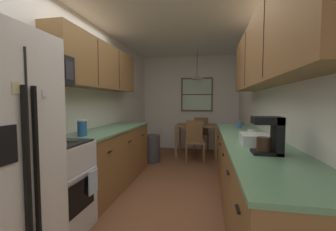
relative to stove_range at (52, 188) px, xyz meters
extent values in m
plane|color=brown|center=(0.99, 1.58, -0.47)|extent=(12.00, 12.00, 0.00)
cube|color=white|center=(-0.36, 1.58, 0.80)|extent=(0.10, 9.00, 2.55)
cube|color=white|center=(2.34, 1.58, 0.80)|extent=(0.10, 9.00, 2.55)
cube|color=white|center=(0.99, 4.23, 0.80)|extent=(4.40, 0.10, 2.55)
cube|color=white|center=(0.99, 1.58, 2.12)|extent=(4.40, 9.00, 0.08)
cube|color=black|center=(0.41, -0.69, 0.37)|extent=(0.01, 0.01, 1.62)
cube|color=black|center=(0.42, -0.73, 0.37)|extent=(0.02, 0.02, 1.15)
cube|color=black|center=(0.42, -0.65, 0.37)|extent=(0.02, 0.02, 1.15)
cube|color=black|center=(0.41, -0.85, 0.61)|extent=(0.01, 0.15, 0.22)
cube|color=beige|center=(0.41, -0.77, 0.93)|extent=(0.01, 0.05, 0.07)
cube|color=white|center=(0.41, -0.54, 0.91)|extent=(0.01, 0.04, 0.05)
cube|color=silver|center=(0.00, 0.00, -0.02)|extent=(0.62, 0.60, 0.90)
cube|color=black|center=(0.32, 0.00, -0.05)|extent=(0.01, 0.42, 0.30)
cube|color=silver|center=(0.34, 0.00, 0.16)|extent=(0.02, 0.48, 0.02)
cube|color=black|center=(0.00, 0.00, 0.44)|extent=(0.59, 0.57, 0.02)
cube|color=silver|center=(-0.28, 0.00, 0.53)|extent=(0.06, 0.60, 0.20)
cylinder|color=#2D2D2D|center=(-0.14, -0.13, 0.45)|extent=(0.15, 0.15, 0.01)
cylinder|color=#2D2D2D|center=(-0.14, 0.13, 0.45)|extent=(0.15, 0.15, 0.01)
cylinder|color=#2D2D2D|center=(0.14, -0.13, 0.45)|extent=(0.15, 0.15, 0.01)
cylinder|color=#2D2D2D|center=(0.14, 0.13, 0.45)|extent=(0.15, 0.15, 0.01)
cube|color=black|center=(-0.12, 0.00, 1.17)|extent=(0.38, 0.62, 0.30)
cube|color=black|center=(0.08, -0.06, 1.17)|extent=(0.01, 0.37, 0.19)
cube|color=#2D2D33|center=(0.08, 0.21, 1.17)|extent=(0.01, 0.12, 0.19)
cube|color=brown|center=(-0.01, 1.34, -0.04)|extent=(0.60, 2.06, 0.87)
cube|color=#60936B|center=(-0.01, 1.34, 0.41)|extent=(0.63, 2.08, 0.03)
cube|color=black|center=(0.31, 0.65, 0.23)|extent=(0.02, 0.10, 0.01)
cube|color=black|center=(0.31, 1.34, 0.23)|extent=(0.02, 0.10, 0.01)
cube|color=black|center=(0.31, 2.03, 0.23)|extent=(0.02, 0.10, 0.01)
cube|color=brown|center=(-0.15, 1.29, 1.38)|extent=(0.32, 2.16, 0.68)
cube|color=#2D2319|center=(0.02, 0.93, 1.38)|extent=(0.01, 0.01, 0.62)
cube|color=#2D2319|center=(0.02, 1.65, 1.38)|extent=(0.01, 0.01, 0.62)
cube|color=brown|center=(1.99, 0.74, -0.04)|extent=(0.60, 3.29, 0.87)
cube|color=#60936B|center=(1.99, 0.74, 0.41)|extent=(0.63, 3.31, 0.03)
cube|color=black|center=(1.68, -0.58, 0.23)|extent=(0.02, 0.10, 0.01)
cube|color=black|center=(1.68, 0.08, 0.23)|extent=(0.02, 0.10, 0.01)
cube|color=black|center=(1.68, 0.74, 0.23)|extent=(0.02, 0.10, 0.01)
cube|color=black|center=(1.68, 1.39, 0.23)|extent=(0.02, 0.10, 0.01)
cube|color=black|center=(1.68, 2.05, 0.23)|extent=(0.02, 0.10, 0.01)
cube|color=brown|center=(2.13, 0.69, 1.41)|extent=(0.32, 2.99, 0.76)
cube|color=#2D2319|center=(1.97, 0.19, 1.41)|extent=(0.01, 0.01, 0.70)
cube|color=#2D2319|center=(1.97, 1.18, 1.41)|extent=(0.01, 0.01, 0.70)
cube|color=brown|center=(1.22, 3.47, 0.27)|extent=(0.97, 0.74, 0.03)
cube|color=brown|center=(0.77, 3.13, -0.11)|extent=(0.06, 0.06, 0.73)
cube|color=brown|center=(1.68, 3.13, -0.11)|extent=(0.06, 0.06, 0.73)
cube|color=brown|center=(0.77, 3.81, -0.11)|extent=(0.06, 0.06, 0.73)
cube|color=brown|center=(1.68, 3.81, -0.11)|extent=(0.06, 0.06, 0.73)
cube|color=brown|center=(1.22, 2.82, -0.02)|extent=(0.45, 0.45, 0.04)
cube|color=brown|center=(1.20, 3.00, 0.20)|extent=(0.37, 0.08, 0.45)
cylinder|color=brown|center=(1.43, 2.66, -0.26)|extent=(0.04, 0.04, 0.43)
cylinder|color=brown|center=(1.06, 2.61, -0.26)|extent=(0.04, 0.04, 0.43)
cylinder|color=brown|center=(1.38, 3.02, -0.26)|extent=(0.04, 0.04, 0.43)
cylinder|color=brown|center=(1.02, 2.98, -0.26)|extent=(0.04, 0.04, 0.43)
cube|color=brown|center=(1.30, 4.12, -0.02)|extent=(0.44, 0.44, 0.04)
cube|color=brown|center=(1.32, 3.94, 0.20)|extent=(0.37, 0.07, 0.45)
cylinder|color=brown|center=(1.10, 4.28, -0.26)|extent=(0.04, 0.04, 0.43)
cylinder|color=brown|center=(1.46, 4.32, -0.26)|extent=(0.04, 0.04, 0.43)
cylinder|color=brown|center=(1.14, 3.92, -0.26)|extent=(0.04, 0.04, 0.43)
cylinder|color=brown|center=(1.50, 3.96, -0.26)|extent=(0.04, 0.04, 0.43)
cylinder|color=black|center=(1.22, 3.47, 1.78)|extent=(0.01, 0.01, 0.59)
cone|color=beige|center=(1.22, 3.47, 1.44)|extent=(0.33, 0.33, 0.10)
sphere|color=white|center=(1.22, 3.47, 1.46)|extent=(0.06, 0.06, 0.06)
cube|color=brown|center=(1.19, 4.16, 1.04)|extent=(0.86, 0.04, 0.91)
cube|color=#B2D1B7|center=(1.19, 4.15, 1.04)|extent=(0.78, 0.01, 0.83)
cube|color=brown|center=(1.19, 4.14, 1.04)|extent=(0.78, 0.02, 0.03)
cylinder|color=#3F3F42|center=(0.29, 2.71, -0.18)|extent=(0.35, 0.35, 0.59)
cylinder|color=#265999|center=(-0.01, 0.55, 0.52)|extent=(0.11, 0.11, 0.18)
cylinder|color=white|center=(-0.01, 0.55, 0.62)|extent=(0.11, 0.11, 0.02)
cube|color=silver|center=(0.35, 0.15, 0.03)|extent=(0.02, 0.16, 0.24)
cube|color=black|center=(1.97, -0.01, 0.44)|extent=(0.22, 0.18, 0.02)
cube|color=black|center=(2.05, -0.01, 0.58)|extent=(0.06, 0.18, 0.30)
cube|color=black|center=(1.97, -0.01, 0.70)|extent=(0.22, 0.18, 0.06)
cylinder|color=#331E14|center=(1.95, -0.01, 0.51)|extent=(0.11, 0.11, 0.11)
cylinder|color=#335999|center=(1.99, 1.74, 0.48)|extent=(0.08, 0.08, 0.10)
torus|color=#335999|center=(2.04, 1.74, 0.49)|extent=(0.05, 0.01, 0.05)
cylinder|color=white|center=(1.98, 0.69, 0.48)|extent=(0.08, 0.08, 0.11)
torus|color=white|center=(2.03, 0.69, 0.49)|extent=(0.05, 0.01, 0.05)
cube|color=silver|center=(1.97, 0.41, 0.48)|extent=(0.28, 0.34, 0.10)
cylinder|color=silver|center=(1.29, 3.55, 0.32)|extent=(0.21, 0.21, 0.06)
camera|label=1|loc=(1.51, -1.85, 0.85)|focal=23.28mm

